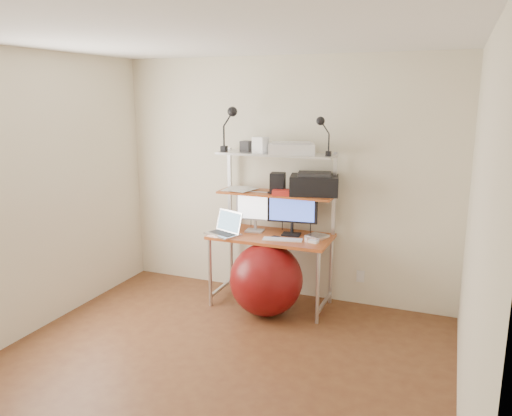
{
  "coord_description": "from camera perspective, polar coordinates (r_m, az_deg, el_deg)",
  "views": [
    {
      "loc": [
        1.64,
        -3.08,
        2.11
      ],
      "look_at": [
        -0.05,
        1.15,
        1.08
      ],
      "focal_mm": 35.0,
      "sensor_mm": 36.0,
      "label": 1
    }
  ],
  "objects": [
    {
      "name": "room",
      "position": [
        3.6,
        -6.09,
        -1.12
      ],
      "size": [
        3.6,
        3.6,
        3.6
      ],
      "color": "brown",
      "rests_on": "ground"
    },
    {
      "name": "computer_desk",
      "position": [
        5.01,
        2.0,
        -0.56
      ],
      "size": [
        1.2,
        0.6,
        1.57
      ],
      "color": "#B04E22",
      "rests_on": "ground"
    },
    {
      "name": "wall_outlet",
      "position": [
        5.26,
        11.85,
        -7.65
      ],
      "size": [
        0.08,
        0.01,
        0.12
      ],
      "primitive_type": "cube",
      "color": "white",
      "rests_on": "room"
    },
    {
      "name": "monitor_silver",
      "position": [
        5.1,
        -0.08,
        -0.08
      ],
      "size": [
        0.4,
        0.16,
        0.44
      ],
      "rotation": [
        0.0,
        0.0,
        0.11
      ],
      "color": "silver",
      "rests_on": "desktop"
    },
    {
      "name": "monitor_black",
      "position": [
        4.97,
        4.16,
        -0.25
      ],
      "size": [
        0.5,
        0.16,
        0.5
      ],
      "rotation": [
        0.0,
        0.0,
        0.12
      ],
      "color": "black",
      "rests_on": "desktop"
    },
    {
      "name": "laptop",
      "position": [
        5.04,
        -3.45,
        -2.43
      ],
      "size": [
        0.41,
        0.38,
        0.29
      ],
      "rotation": [
        0.0,
        0.0,
        -0.4
      ],
      "color": "silver",
      "rests_on": "desktop"
    },
    {
      "name": "keyboard",
      "position": [
        4.84,
        3.06,
        -3.61
      ],
      "size": [
        0.39,
        0.18,
        0.01
      ],
      "primitive_type": "cube",
      "rotation": [
        0.0,
        0.0,
        0.19
      ],
      "color": "white",
      "rests_on": "desktop"
    },
    {
      "name": "mouse",
      "position": [
        4.77,
        6.58,
        -3.83
      ],
      "size": [
        0.1,
        0.07,
        0.03
      ],
      "primitive_type": "cube",
      "rotation": [
        0.0,
        0.0,
        -0.22
      ],
      "color": "white",
      "rests_on": "desktop"
    },
    {
      "name": "mac_mini",
      "position": [
        4.93,
        7.0,
        -3.26
      ],
      "size": [
        0.23,
        0.23,
        0.03
      ],
      "primitive_type": "cube",
      "rotation": [
        0.0,
        0.0,
        -0.35
      ],
      "color": "silver",
      "rests_on": "desktop"
    },
    {
      "name": "phone",
      "position": [
        4.89,
        1.97,
        -3.45
      ],
      "size": [
        0.11,
        0.16,
        0.01
      ],
      "primitive_type": "cube",
      "rotation": [
        0.0,
        0.0,
        -0.25
      ],
      "color": "black",
      "rests_on": "desktop"
    },
    {
      "name": "printer",
      "position": [
        4.94,
        6.67,
        2.72
      ],
      "size": [
        0.53,
        0.41,
        0.22
      ],
      "rotation": [
        0.0,
        0.0,
        0.23
      ],
      "color": "black",
      "rests_on": "mid_shelf"
    },
    {
      "name": "nas_cube",
      "position": [
        4.98,
        2.5,
        2.87
      ],
      "size": [
        0.16,
        0.16,
        0.21
      ],
      "primitive_type": "cube",
      "rotation": [
        0.0,
        0.0,
        0.16
      ],
      "color": "black",
      "rests_on": "mid_shelf"
    },
    {
      "name": "red_box",
      "position": [
        4.9,
        3.05,
        1.79
      ],
      "size": [
        0.22,
        0.17,
        0.05
      ],
      "primitive_type": "cube",
      "rotation": [
        0.0,
        0.0,
        0.23
      ],
      "color": "red",
      "rests_on": "mid_shelf"
    },
    {
      "name": "scanner",
      "position": [
        4.89,
        4.06,
        6.83
      ],
      "size": [
        0.51,
        0.41,
        0.12
      ],
      "rotation": [
        0.0,
        0.0,
        0.33
      ],
      "color": "white",
      "rests_on": "top_shelf"
    },
    {
      "name": "box_white",
      "position": [
        4.97,
        0.52,
        7.22
      ],
      "size": [
        0.16,
        0.15,
        0.16
      ],
      "primitive_type": "cube",
      "rotation": [
        0.0,
        0.0,
        -0.3
      ],
      "color": "white",
      "rests_on": "top_shelf"
    },
    {
      "name": "box_grey",
      "position": [
        5.1,
        -1.07,
        7.08
      ],
      "size": [
        0.12,
        0.12,
        0.11
      ],
      "primitive_type": "cube",
      "rotation": [
        0.0,
        0.0,
        -0.16
      ],
      "color": "#2B2A2D",
      "rests_on": "top_shelf"
    },
    {
      "name": "clip_lamp_left",
      "position": [
        5.05,
        -2.93,
        10.13
      ],
      "size": [
        0.18,
        0.1,
        0.45
      ],
      "color": "black",
      "rests_on": "top_shelf"
    },
    {
      "name": "clip_lamp_right",
      "position": [
        4.75,
        7.58,
        9.13
      ],
      "size": [
        0.15,
        0.08,
        0.37
      ],
      "color": "black",
      "rests_on": "top_shelf"
    },
    {
      "name": "exercise_ball",
      "position": [
        4.9,
        1.17,
        -8.17
      ],
      "size": [
        0.71,
        0.71,
        0.71
      ],
      "primitive_type": "sphere",
      "color": "maroon",
      "rests_on": "floor"
    },
    {
      "name": "paper_stack",
      "position": [
        5.18,
        -1.94,
        2.21
      ],
      "size": [
        0.35,
        0.37,
        0.02
      ],
      "color": "white",
      "rests_on": "mid_shelf"
    }
  ]
}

